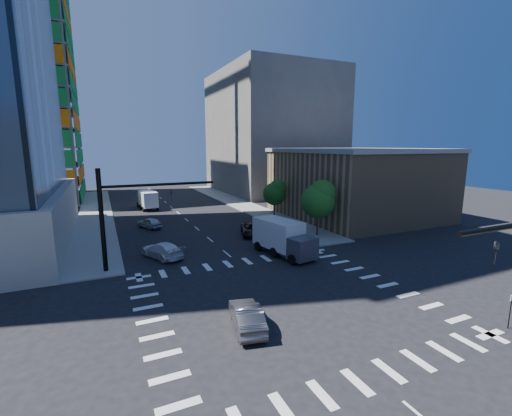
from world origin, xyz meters
TOP-DOWN VIEW (x-y plane):
  - ground at (0.00, 0.00)m, footprint 160.00×160.00m
  - road_markings at (0.00, 0.00)m, footprint 20.00×20.00m
  - sidewalk_ne at (12.50, 40.00)m, footprint 5.00×60.00m
  - sidewalk_nw at (-12.50, 40.00)m, footprint 5.00×60.00m
  - commercial_building at (25.00, 22.00)m, footprint 20.50×22.50m
  - bg_building_ne at (27.00, 55.00)m, footprint 24.00×30.00m
  - signal_mast_nw at (-10.00, 11.50)m, footprint 10.20×0.40m
  - tree_south at (12.63, 13.90)m, footprint 4.16×4.16m
  - tree_north at (12.93, 25.90)m, footprint 3.54×3.52m
  - no_parking_sign at (10.70, -9.00)m, footprint 0.30×0.06m
  - car_nb_far at (5.34, 17.83)m, footprint 3.80×5.64m
  - car_sb_near at (-6.30, 13.52)m, footprint 4.13×5.71m
  - car_sb_mid at (-5.75, 26.93)m, footprint 3.30×4.54m
  - car_sb_cross at (-3.81, -2.26)m, footprint 2.53×4.88m
  - box_truck_near at (5.18, 9.03)m, footprint 4.12×7.12m
  - box_truck_far at (-4.18, 42.01)m, footprint 3.12×6.31m

SIDE VIEW (x-z plane):
  - ground at x=0.00m, z-range 0.00..0.00m
  - road_markings at x=0.00m, z-range 0.00..0.01m
  - sidewalk_ne at x=12.50m, z-range 0.00..0.15m
  - sidewalk_nw at x=-12.50m, z-range 0.00..0.15m
  - car_nb_far at x=5.34m, z-range 0.00..1.44m
  - car_sb_mid at x=-5.75m, z-range 0.00..1.44m
  - car_sb_cross at x=-3.81m, z-range 0.00..1.53m
  - car_sb_near at x=-6.30m, z-range 0.00..1.54m
  - no_parking_sign at x=10.70m, z-range 0.28..2.48m
  - box_truck_far at x=-4.18m, z-range -0.18..3.02m
  - box_truck_near at x=5.18m, z-range -0.20..3.31m
  - tree_north at x=12.93m, z-range 1.10..6.88m
  - tree_south at x=12.63m, z-range 1.27..8.10m
  - commercial_building at x=25.00m, z-range 0.01..10.61m
  - signal_mast_nw at x=-10.00m, z-range 0.99..9.99m
  - bg_building_ne at x=27.00m, z-range 0.00..28.00m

